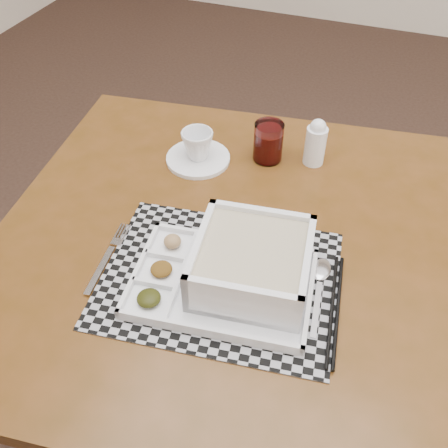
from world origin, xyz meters
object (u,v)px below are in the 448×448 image
(serving_tray, at_px, (244,269))
(juice_glass, at_px, (268,143))
(dining_table, at_px, (226,260))
(cup, at_px, (198,145))
(creamer_bottle, at_px, (316,143))

(serving_tray, height_order, juice_glass, serving_tray)
(dining_table, distance_m, cup, 0.28)
(dining_table, xyz_separation_m, creamer_bottle, (0.11, 0.30, 0.13))
(dining_table, relative_size, cup, 14.00)
(dining_table, xyz_separation_m, serving_tray, (0.07, -0.10, 0.11))
(juice_glass, bearing_deg, dining_table, -90.30)
(dining_table, height_order, juice_glass, juice_glass)
(cup, xyz_separation_m, creamer_bottle, (0.25, 0.09, 0.01))
(serving_tray, height_order, cup, serving_tray)
(dining_table, bearing_deg, juice_glass, 89.70)
(juice_glass, bearing_deg, cup, -156.76)
(cup, relative_size, creamer_bottle, 0.64)
(dining_table, height_order, cup, cup)
(cup, bearing_deg, creamer_bottle, 43.19)
(dining_table, height_order, serving_tray, serving_tray)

